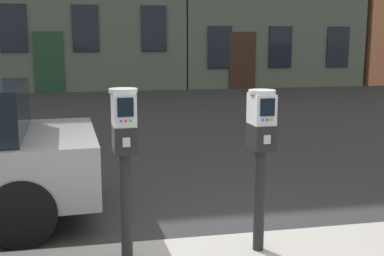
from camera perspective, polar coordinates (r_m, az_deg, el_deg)
parking_meter_near_kerb at (r=3.80m, az=-7.78°, el=-1.89°), size 0.23×0.26×1.38m
parking_meter_twin_adjacent at (r=4.02m, az=7.93°, el=-1.54°), size 0.23×0.26×1.34m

